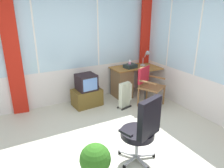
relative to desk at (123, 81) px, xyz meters
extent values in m
cube|color=beige|center=(-1.26, -1.82, -0.43)|extent=(5.31, 5.24, 0.06)
cube|color=silver|center=(-1.26, 0.34, 0.01)|extent=(4.31, 0.06, 0.82)
cube|color=silver|center=(-1.26, 0.34, 1.23)|extent=(4.23, 0.06, 1.61)
cube|color=white|center=(-1.98, 0.34, 1.23)|extent=(0.04, 0.07, 1.61)
cube|color=white|center=(-0.54, 0.34, 1.23)|extent=(0.04, 0.07, 1.61)
cube|color=silver|center=(0.93, -1.82, 0.01)|extent=(0.06, 4.24, 0.82)
cube|color=silver|center=(0.93, -1.82, 1.23)|extent=(0.06, 4.16, 1.61)
cube|color=white|center=(0.93, -1.39, 1.23)|extent=(0.07, 0.04, 1.61)
cube|color=white|center=(0.93, -0.54, 1.23)|extent=(0.07, 0.04, 1.61)
cube|color=red|center=(-2.44, 0.26, 0.86)|extent=(0.31, 0.11, 2.51)
cube|color=red|center=(0.80, 0.21, 0.86)|extent=(0.31, 0.09, 2.51)
cube|color=#95612B|center=(0.30, 0.01, 0.33)|extent=(1.16, 0.55, 0.02)
cube|color=#95612B|center=(0.60, -0.38, 0.33)|extent=(0.55, 0.22, 0.02)
cube|color=brown|center=(-0.05, 0.01, -0.04)|extent=(0.40, 0.51, 0.71)
cylinder|color=#4C4C51|center=(0.37, -0.45, -0.04)|extent=(0.04, 0.04, 0.72)
cylinder|color=#4C4C51|center=(-0.24, 0.24, -0.04)|extent=(0.04, 0.04, 0.72)
cylinder|color=#B2B7BC|center=(0.58, -0.01, 0.36)|extent=(0.13, 0.13, 0.02)
cylinder|color=#B2B7BC|center=(0.58, -0.01, 0.46)|extent=(0.02, 0.02, 0.18)
cylinder|color=#B2B7BC|center=(0.63, -0.04, 0.64)|extent=(0.03, 0.10, 0.17)
cone|color=#B2B7BC|center=(0.68, -0.08, 0.68)|extent=(0.14, 0.13, 0.12)
cube|color=black|center=(0.56, -0.26, 0.36)|extent=(0.10, 0.15, 0.02)
cylinder|color=pink|center=(0.16, -0.03, 0.43)|extent=(0.06, 0.06, 0.16)
cone|color=white|center=(0.16, -0.03, 0.54)|extent=(0.06, 0.06, 0.06)
cube|color=#202B29|center=(0.17, -0.05, 0.39)|extent=(0.33, 0.27, 0.09)
cylinder|color=brown|center=(0.19, -1.09, -0.18)|extent=(0.04, 0.04, 0.44)
cylinder|color=brown|center=(0.58, -0.89, -0.18)|extent=(0.04, 0.04, 0.44)
cylinder|color=brown|center=(-0.01, -0.69, -0.18)|extent=(0.04, 0.04, 0.44)
cylinder|color=brown|center=(0.38, -0.50, -0.18)|extent=(0.04, 0.04, 0.44)
cube|color=brown|center=(0.29, -0.79, 0.06)|extent=(0.64, 0.64, 0.04)
cube|color=brown|center=(0.19, -0.60, 0.30)|extent=(0.40, 0.23, 0.44)
cube|color=red|center=(0.19, -0.60, 0.32)|extent=(0.43, 0.26, 0.37)
cube|color=brown|center=(0.09, -0.89, 0.24)|extent=(0.23, 0.40, 0.03)
cube|color=brown|center=(0.48, -0.69, 0.24)|extent=(0.23, 0.40, 0.03)
cube|color=#B7B7BF|center=(-1.22, -2.24, -0.35)|extent=(0.28, 0.12, 0.02)
cylinder|color=black|center=(-1.35, -2.28, -0.38)|extent=(0.05, 0.05, 0.05)
cube|color=#B7B7BF|center=(-1.08, -2.34, -0.35)|extent=(0.04, 0.28, 0.02)
cube|color=#B7B7BF|center=(-0.95, -2.24, -0.35)|extent=(0.28, 0.12, 0.02)
cylinder|color=black|center=(-0.82, -2.28, -0.38)|extent=(0.05, 0.05, 0.05)
cube|color=#B7B7BF|center=(-1.00, -2.08, -0.35)|extent=(0.20, 0.25, 0.02)
cylinder|color=black|center=(-0.92, -1.97, -0.38)|extent=(0.05, 0.05, 0.05)
cube|color=#B7B7BF|center=(-1.16, -2.08, -0.35)|extent=(0.19, 0.25, 0.02)
cylinder|color=black|center=(-1.25, -1.97, -0.38)|extent=(0.05, 0.05, 0.05)
cylinder|color=#B7B7BF|center=(-1.08, -2.20, -0.16)|extent=(0.05, 0.05, 0.35)
cylinder|color=black|center=(-1.08, -2.20, 0.05)|extent=(0.50, 0.50, 0.09)
cube|color=black|center=(-1.03, -2.38, 0.38)|extent=(0.43, 0.21, 0.56)
cube|color=black|center=(-0.82, -2.11, 0.18)|extent=(0.11, 0.22, 0.04)
cube|color=black|center=(-1.34, -2.28, 0.18)|extent=(0.11, 0.22, 0.04)
cube|color=brown|center=(-1.03, -0.08, -0.20)|extent=(0.67, 0.49, 0.40)
cube|color=black|center=(-1.03, -0.08, 0.18)|extent=(0.45, 0.43, 0.36)
cube|color=#648ED3|center=(-1.02, -0.28, 0.18)|extent=(0.34, 0.03, 0.28)
cube|color=#262628|center=(-0.89, -0.07, 0.03)|extent=(0.28, 0.24, 0.07)
cube|color=silver|center=(-0.45, -0.63, -0.08)|extent=(0.04, 0.10, 0.57)
cube|color=silver|center=(-0.41, -0.62, -0.08)|extent=(0.04, 0.10, 0.57)
cube|color=silver|center=(-0.37, -0.61, -0.08)|extent=(0.04, 0.10, 0.57)
cube|color=silver|center=(-0.33, -0.60, -0.08)|extent=(0.04, 0.10, 0.57)
cube|color=silver|center=(-0.29, -0.59, -0.08)|extent=(0.04, 0.10, 0.57)
cube|color=silver|center=(-0.25, -0.58, -0.08)|extent=(0.04, 0.10, 0.57)
cube|color=silver|center=(-0.20, -0.57, -0.08)|extent=(0.04, 0.10, 0.57)
cube|color=black|center=(-0.31, -0.67, -0.38)|extent=(0.31, 0.10, 0.03)
cube|color=black|center=(-0.34, -0.53, -0.38)|extent=(0.31, 0.10, 0.03)
cube|color=silver|center=(-0.17, -0.56, -0.05)|extent=(0.07, 0.10, 0.40)
sphere|color=#2C651B|center=(-1.79, -2.26, -0.09)|extent=(0.42, 0.42, 0.42)
camera|label=1|loc=(-2.67, -4.37, 1.79)|focal=34.08mm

